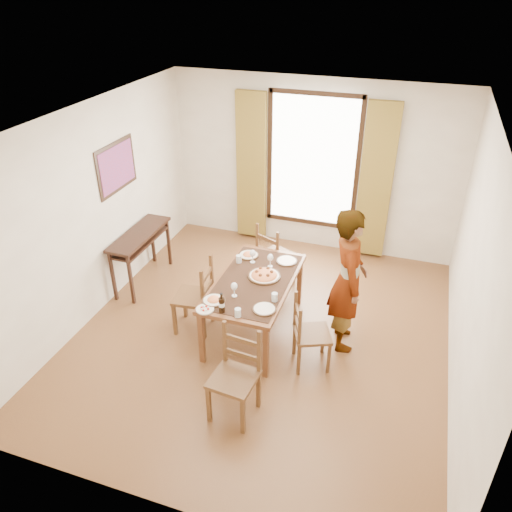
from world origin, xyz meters
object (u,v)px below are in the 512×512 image
(dining_table, at_px, (254,285))
(man, at_px, (348,280))
(console_table, at_px, (140,240))
(pasta_platter, at_px, (264,274))

(dining_table, distance_m, man, 1.13)
(console_table, distance_m, dining_table, 1.99)
(console_table, relative_size, dining_table, 0.74)
(dining_table, height_order, man, man)
(man, height_order, pasta_platter, man)
(console_table, height_order, dining_table, console_table)
(dining_table, xyz_separation_m, man, (1.10, 0.14, 0.21))
(man, relative_size, pasta_platter, 4.50)
(console_table, height_order, man, man)
(pasta_platter, bearing_deg, dining_table, -128.58)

